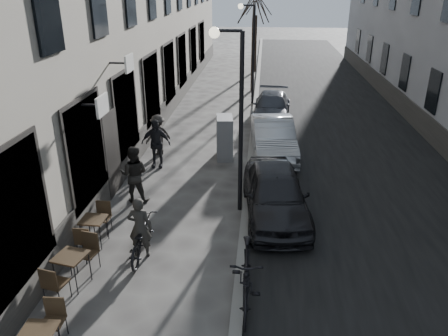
% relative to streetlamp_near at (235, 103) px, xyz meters
% --- Properties ---
extents(road, '(7.30, 60.00, 0.00)m').
position_rel_streetlamp_near_xyz_m(road, '(4.02, 10.00, -3.16)').
color(road, black).
rests_on(road, ground).
extents(kerb, '(0.25, 60.00, 0.12)m').
position_rel_streetlamp_near_xyz_m(kerb, '(0.37, 10.00, -3.10)').
color(kerb, slate).
rests_on(kerb, ground).
extents(streetlamp_near, '(0.90, 0.28, 5.09)m').
position_rel_streetlamp_near_xyz_m(streetlamp_near, '(0.00, 0.00, 0.00)').
color(streetlamp_near, black).
rests_on(streetlamp_near, ground).
extents(streetlamp_far, '(0.90, 0.28, 5.09)m').
position_rel_streetlamp_near_xyz_m(streetlamp_far, '(0.00, 12.00, 0.00)').
color(streetlamp_far, black).
rests_on(streetlamp_far, ground).
extents(tree_near, '(2.40, 2.40, 5.70)m').
position_rel_streetlamp_near_xyz_m(tree_near, '(0.07, 15.00, 1.50)').
color(tree_near, black).
rests_on(tree_near, ground).
extents(tree_far, '(2.40, 2.40, 5.70)m').
position_rel_streetlamp_near_xyz_m(tree_far, '(0.07, 21.00, 1.50)').
color(tree_far, black).
rests_on(tree_far, ground).
extents(bistro_set_b, '(0.74, 1.58, 0.90)m').
position_rel_streetlamp_near_xyz_m(bistro_set_b, '(-3.24, -3.76, -2.70)').
color(bistro_set_b, '#312416').
rests_on(bistro_set_b, ground).
extents(bistro_set_c, '(0.60, 1.44, 0.85)m').
position_rel_streetlamp_near_xyz_m(bistro_set_c, '(-3.36, -2.13, -2.72)').
color(bistro_set_c, '#312416').
rests_on(bistro_set_c, ground).
extents(utility_cabinet, '(0.71, 1.12, 1.58)m').
position_rel_streetlamp_near_xyz_m(utility_cabinet, '(-0.63, 4.01, -2.37)').
color(utility_cabinet, slate).
rests_on(utility_cabinet, ground).
extents(bicycle, '(0.67, 1.82, 0.95)m').
position_rel_streetlamp_near_xyz_m(bicycle, '(-2.06, -2.51, -2.69)').
color(bicycle, black).
rests_on(bicycle, ground).
extents(cyclist_rider, '(0.57, 0.38, 1.55)m').
position_rel_streetlamp_near_xyz_m(cyclist_rider, '(-2.06, -2.51, -2.38)').
color(cyclist_rider, '#292724').
rests_on(cyclist_rider, ground).
extents(pedestrian_near, '(0.85, 0.66, 1.74)m').
position_rel_streetlamp_near_xyz_m(pedestrian_near, '(-2.98, 0.28, -2.29)').
color(pedestrian_near, black).
rests_on(pedestrian_near, ground).
extents(pedestrian_mid, '(1.14, 1.07, 1.55)m').
position_rel_streetlamp_near_xyz_m(pedestrian_mid, '(-3.16, 4.14, -2.39)').
color(pedestrian_mid, '#2E2B28').
rests_on(pedestrian_mid, ground).
extents(pedestrian_far, '(1.03, 0.43, 1.75)m').
position_rel_streetlamp_near_xyz_m(pedestrian_far, '(-2.95, 2.93, -2.28)').
color(pedestrian_far, black).
rests_on(pedestrian_far, ground).
extents(car_near, '(2.08, 4.32, 1.42)m').
position_rel_streetlamp_near_xyz_m(car_near, '(1.17, -0.31, -2.45)').
color(car_near, black).
rests_on(car_near, ground).
extents(car_mid, '(1.83, 4.36, 1.40)m').
position_rel_streetlamp_near_xyz_m(car_mid, '(1.17, 4.41, -2.46)').
color(car_mid, '#9DA1A6').
rests_on(car_mid, ground).
extents(car_far, '(1.95, 4.29, 1.22)m').
position_rel_streetlamp_near_xyz_m(car_far, '(1.17, 9.13, -2.55)').
color(car_far, '#363940').
rests_on(car_far, ground).
extents(moped, '(0.68, 2.22, 1.33)m').
position_rel_streetlamp_near_xyz_m(moped, '(0.52, -4.00, -2.50)').
color(moped, black).
rests_on(moped, ground).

